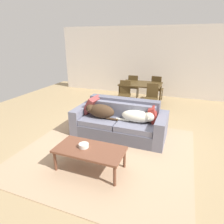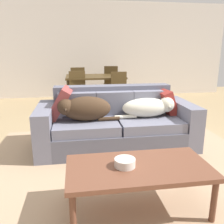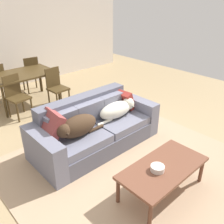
{
  "view_description": "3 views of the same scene",
  "coord_description": "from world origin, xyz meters",
  "px_view_note": "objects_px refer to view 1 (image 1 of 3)",
  "views": [
    {
      "loc": [
        1.31,
        -4.01,
        2.24
      ],
      "look_at": [
        -0.18,
        -0.08,
        0.63
      ],
      "focal_mm": 31.02,
      "sensor_mm": 36.0,
      "label": 1
    },
    {
      "loc": [
        -0.61,
        -3.19,
        1.39
      ],
      "look_at": [
        -0.11,
        0.02,
        0.52
      ],
      "focal_mm": 38.1,
      "sensor_mm": 36.0,
      "label": 2
    },
    {
      "loc": [
        -2.28,
        -2.79,
        2.46
      ],
      "look_at": [
        0.13,
        -0.18,
        0.68
      ],
      "focal_mm": 39.09,
      "sensor_mm": 36.0,
      "label": 3
    }
  ],
  "objects_px": {
    "dog_on_right_cushion": "(138,116)",
    "dining_chair_near_left": "(125,93)",
    "couch": "(120,122)",
    "dog_on_left_cushion": "(100,111)",
    "dining_table": "(141,85)",
    "bowl_on_coffee_table": "(84,146)",
    "coffee_table": "(90,151)",
    "dining_chair_far_right": "(157,87)",
    "dining_chair_near_right": "(152,97)",
    "throw_pillow_by_left_arm": "(92,105)",
    "dining_chair_far_left": "(133,86)",
    "throw_pillow_by_right_arm": "(154,115)"
  },
  "relations": [
    {
      "from": "dining_chair_far_left",
      "to": "dining_chair_far_right",
      "type": "height_order",
      "value": "dining_chair_far_right"
    },
    {
      "from": "couch",
      "to": "dining_chair_near_left",
      "type": "height_order",
      "value": "dining_chair_near_left"
    },
    {
      "from": "dining_chair_far_left",
      "to": "dining_chair_far_right",
      "type": "relative_size",
      "value": 0.97
    },
    {
      "from": "dog_on_left_cushion",
      "to": "dining_table",
      "type": "height_order",
      "value": "dog_on_left_cushion"
    },
    {
      "from": "bowl_on_coffee_table",
      "to": "dining_table",
      "type": "bearing_deg",
      "value": 88.57
    },
    {
      "from": "bowl_on_coffee_table",
      "to": "dining_table",
      "type": "distance_m",
      "value": 4.02
    },
    {
      "from": "dining_chair_near_right",
      "to": "dining_table",
      "type": "bearing_deg",
      "value": 125.61
    },
    {
      "from": "dining_chair_far_right",
      "to": "dining_chair_far_left",
      "type": "bearing_deg",
      "value": 7.09
    },
    {
      "from": "couch",
      "to": "coffee_table",
      "type": "xyz_separation_m",
      "value": [
        -0.06,
        -1.49,
        0.06
      ]
    },
    {
      "from": "throw_pillow_by_right_arm",
      "to": "coffee_table",
      "type": "xyz_separation_m",
      "value": [
        -0.84,
        -1.55,
        -0.22
      ]
    },
    {
      "from": "dining_chair_near_right",
      "to": "dog_on_right_cushion",
      "type": "bearing_deg",
      "value": -91.99
    },
    {
      "from": "throw_pillow_by_right_arm",
      "to": "dining_chair_far_right",
      "type": "xyz_separation_m",
      "value": [
        -0.39,
        3.04,
        -0.09
      ]
    },
    {
      "from": "dog_on_right_cushion",
      "to": "dining_chair_near_left",
      "type": "height_order",
      "value": "dining_chair_near_left"
    },
    {
      "from": "dog_on_left_cushion",
      "to": "dining_chair_near_left",
      "type": "relative_size",
      "value": 0.91
    },
    {
      "from": "dog_on_right_cushion",
      "to": "bowl_on_coffee_table",
      "type": "distance_m",
      "value": 1.54
    },
    {
      "from": "dining_chair_near_left",
      "to": "dining_chair_near_right",
      "type": "relative_size",
      "value": 1.03
    },
    {
      "from": "dining_table",
      "to": "dining_chair_near_right",
      "type": "height_order",
      "value": "dining_chair_near_right"
    },
    {
      "from": "couch",
      "to": "throw_pillow_by_right_arm",
      "type": "relative_size",
      "value": 6.01
    },
    {
      "from": "dog_on_right_cushion",
      "to": "dining_chair_far_left",
      "type": "bearing_deg",
      "value": 106.9
    },
    {
      "from": "couch",
      "to": "dining_table",
      "type": "distance_m",
      "value": 2.55
    },
    {
      "from": "dog_on_right_cushion",
      "to": "dining_chair_near_left",
      "type": "xyz_separation_m",
      "value": [
        -0.97,
        2.08,
        -0.08
      ]
    },
    {
      "from": "couch",
      "to": "dog_on_left_cushion",
      "type": "height_order",
      "value": "couch"
    },
    {
      "from": "dining_chair_near_right",
      "to": "couch",
      "type": "bearing_deg",
      "value": -105.82
    },
    {
      "from": "coffee_table",
      "to": "dining_chair_near_right",
      "type": "distance_m",
      "value": 3.44
    },
    {
      "from": "couch",
      "to": "throw_pillow_by_right_arm",
      "type": "bearing_deg",
      "value": 4.25
    },
    {
      "from": "dog_on_right_cushion",
      "to": "dining_chair_near_right",
      "type": "relative_size",
      "value": 0.98
    },
    {
      "from": "coffee_table",
      "to": "dining_chair_near_left",
      "type": "xyz_separation_m",
      "value": [
        -0.44,
        3.47,
        0.12
      ]
    },
    {
      "from": "throw_pillow_by_left_arm",
      "to": "dining_table",
      "type": "relative_size",
      "value": 0.33
    },
    {
      "from": "dog_on_right_cushion",
      "to": "throw_pillow_by_left_arm",
      "type": "distance_m",
      "value": 1.27
    },
    {
      "from": "coffee_table",
      "to": "dining_chair_near_right",
      "type": "height_order",
      "value": "dining_chair_near_right"
    },
    {
      "from": "dining_chair_near_left",
      "to": "dog_on_right_cushion",
      "type": "bearing_deg",
      "value": -73.4
    },
    {
      "from": "throw_pillow_by_left_arm",
      "to": "coffee_table",
      "type": "xyz_separation_m",
      "value": [
        0.73,
        -1.55,
        -0.27
      ]
    },
    {
      "from": "bowl_on_coffee_table",
      "to": "dining_chair_near_left",
      "type": "distance_m",
      "value": 3.48
    },
    {
      "from": "dog_on_right_cushion",
      "to": "dining_chair_far_right",
      "type": "height_order",
      "value": "dining_chair_far_right"
    },
    {
      "from": "dining_table",
      "to": "dog_on_left_cushion",
      "type": "bearing_deg",
      "value": -98.19
    },
    {
      "from": "bowl_on_coffee_table",
      "to": "coffee_table",
      "type": "bearing_deg",
      "value": -3.5
    },
    {
      "from": "dog_on_right_cushion",
      "to": "throw_pillow_by_left_arm",
      "type": "xyz_separation_m",
      "value": [
        -1.26,
        0.16,
        0.07
      ]
    },
    {
      "from": "couch",
      "to": "dining_chair_near_left",
      "type": "distance_m",
      "value": 2.05
    },
    {
      "from": "dining_chair_far_left",
      "to": "bowl_on_coffee_table",
      "type": "bearing_deg",
      "value": 88.52
    },
    {
      "from": "coffee_table",
      "to": "bowl_on_coffee_table",
      "type": "bearing_deg",
      "value": 176.5
    },
    {
      "from": "throw_pillow_by_right_arm",
      "to": "dining_table",
      "type": "xyz_separation_m",
      "value": [
        -0.86,
        2.47,
        0.08
      ]
    },
    {
      "from": "dog_on_left_cushion",
      "to": "throw_pillow_by_left_arm",
      "type": "bearing_deg",
      "value": 146.58
    },
    {
      "from": "bowl_on_coffee_table",
      "to": "dining_chair_far_right",
      "type": "height_order",
      "value": "dining_chair_far_right"
    },
    {
      "from": "dining_table",
      "to": "dining_chair_near_left",
      "type": "height_order",
      "value": "dining_chair_near_left"
    },
    {
      "from": "dining_table",
      "to": "dining_chair_near_left",
      "type": "distance_m",
      "value": 0.72
    },
    {
      "from": "couch",
      "to": "dog_on_left_cushion",
      "type": "xyz_separation_m",
      "value": [
        -0.46,
        -0.15,
        0.29
      ]
    },
    {
      "from": "dog_on_left_cushion",
      "to": "dog_on_right_cushion",
      "type": "bearing_deg",
      "value": 3.46
    },
    {
      "from": "dog_on_right_cushion",
      "to": "dining_chair_near_left",
      "type": "relative_size",
      "value": 0.96
    },
    {
      "from": "dog_on_left_cushion",
      "to": "bowl_on_coffee_table",
      "type": "relative_size",
      "value": 4.63
    },
    {
      "from": "dining_chair_far_right",
      "to": "couch",
      "type": "bearing_deg",
      "value": 89.62
    }
  ]
}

